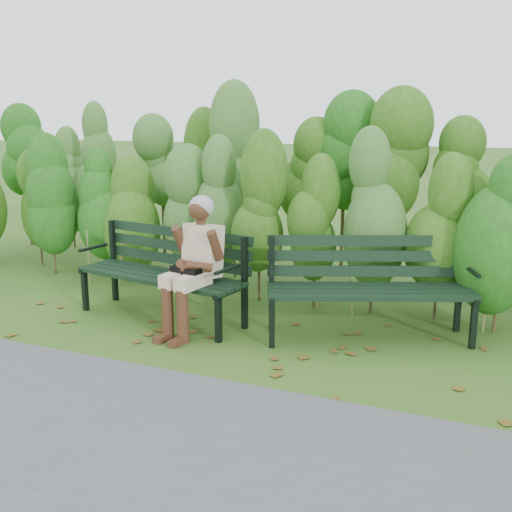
% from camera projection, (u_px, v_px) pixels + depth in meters
% --- Properties ---
extents(ground, '(80.00, 80.00, 0.00)m').
position_uv_depth(ground, '(242.00, 338.00, 5.83)').
color(ground, '#325D1C').
extents(footpath, '(60.00, 2.50, 0.01)m').
position_uv_depth(footpath, '(104.00, 452.00, 3.85)').
color(footpath, '#474749').
rests_on(footpath, ground).
extents(hedge_band, '(11.04, 1.67, 2.42)m').
position_uv_depth(hedge_band, '(304.00, 189.00, 7.21)').
color(hedge_band, '#47381E').
rests_on(hedge_band, ground).
extents(leaf_litter, '(5.29, 2.11, 0.01)m').
position_uv_depth(leaf_litter, '(276.00, 351.00, 5.51)').
color(leaf_litter, brown).
rests_on(leaf_litter, ground).
extents(bench_left, '(1.98, 0.93, 0.95)m').
position_uv_depth(bench_left, '(166.00, 266.00, 6.34)').
color(bench_left, black).
rests_on(bench_left, ground).
extents(bench_right, '(2.04, 1.31, 0.97)m').
position_uv_depth(bench_right, '(368.00, 279.00, 5.78)').
color(bench_right, black).
rests_on(bench_right, ground).
extents(seated_woman, '(0.56, 0.82, 1.36)m').
position_uv_depth(seated_woman, '(194.00, 256.00, 5.86)').
color(seated_woman, '#CBAF98').
rests_on(seated_woman, ground).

